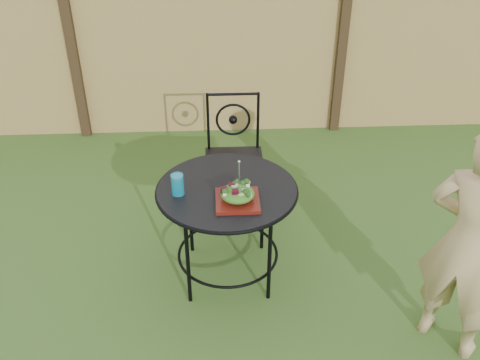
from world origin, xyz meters
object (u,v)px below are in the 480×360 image
(patio_table, at_px, (227,206))
(diner, at_px, (470,246))
(patio_chair, at_px, (234,153))
(salad_plate, at_px, (237,201))

(patio_table, xyz_separation_m, diner, (1.32, -0.66, 0.15))
(patio_table, relative_size, patio_chair, 0.97)
(salad_plate, bearing_deg, patio_chair, 88.96)
(diner, bearing_deg, patio_chair, -6.36)
(patio_chair, distance_m, salad_plate, 1.02)
(patio_table, height_order, salad_plate, salad_plate)
(diner, height_order, salad_plate, diner)
(patio_chair, bearing_deg, salad_plate, -91.04)
(diner, bearing_deg, patio_table, 17.45)
(patio_table, xyz_separation_m, patio_chair, (0.08, 0.84, -0.08))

